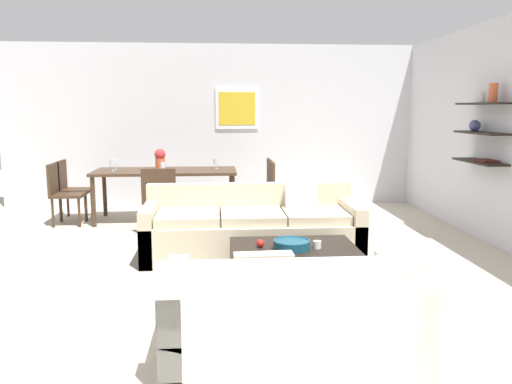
# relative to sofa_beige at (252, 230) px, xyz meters

# --- Properties ---
(ground_plane) EXTENTS (18.00, 18.00, 0.00)m
(ground_plane) POSITION_rel_sofa_beige_xyz_m (-0.05, -0.34, -0.29)
(ground_plane) COLOR #BCB29E
(back_wall_unit) EXTENTS (8.40, 0.09, 2.70)m
(back_wall_unit) POSITION_rel_sofa_beige_xyz_m (0.25, 3.19, 1.06)
(back_wall_unit) COLOR silver
(back_wall_unit) RESTS_ON ground
(right_wall_shelf_unit) EXTENTS (0.34, 8.20, 2.70)m
(right_wall_shelf_unit) POSITION_rel_sofa_beige_xyz_m (2.98, 0.27, 1.06)
(right_wall_shelf_unit) COLOR silver
(right_wall_shelf_unit) RESTS_ON ground
(sofa_beige) EXTENTS (2.38, 0.90, 0.78)m
(sofa_beige) POSITION_rel_sofa_beige_xyz_m (0.00, 0.00, 0.00)
(sofa_beige) COLOR beige
(sofa_beige) RESTS_ON ground
(loveseat_white) EXTENTS (1.65, 0.90, 0.78)m
(loveseat_white) POSITION_rel_sofa_beige_xyz_m (0.08, -2.47, 0.00)
(loveseat_white) COLOR silver
(loveseat_white) RESTS_ON ground
(coffee_table) EXTENTS (1.16, 1.05, 0.38)m
(coffee_table) POSITION_rel_sofa_beige_xyz_m (0.31, -1.15, -0.10)
(coffee_table) COLOR black
(coffee_table) RESTS_ON ground
(decorative_bowl) EXTENTS (0.34, 0.34, 0.08)m
(decorative_bowl) POSITION_rel_sofa_beige_xyz_m (0.28, -1.10, 0.13)
(decorative_bowl) COLOR navy
(decorative_bowl) RESTS_ON coffee_table
(candle_jar) EXTENTS (0.07, 0.07, 0.07)m
(candle_jar) POSITION_rel_sofa_beige_xyz_m (0.52, -1.11, 0.12)
(candle_jar) COLOR silver
(candle_jar) RESTS_ON coffee_table
(apple_on_coffee_table) EXTENTS (0.07, 0.07, 0.07)m
(apple_on_coffee_table) POSITION_rel_sofa_beige_xyz_m (0.00, -1.03, 0.12)
(apple_on_coffee_table) COLOR red
(apple_on_coffee_table) RESTS_ON coffee_table
(dining_table) EXTENTS (2.06, 0.86, 0.75)m
(dining_table) POSITION_rel_sofa_beige_xyz_m (-1.14, 1.97, 0.39)
(dining_table) COLOR #422D1E
(dining_table) RESTS_ON ground
(dining_chair_left_far) EXTENTS (0.44, 0.44, 0.88)m
(dining_chair_left_far) POSITION_rel_sofa_beige_xyz_m (-2.58, 2.17, 0.21)
(dining_chair_left_far) COLOR #422D1E
(dining_chair_left_far) RESTS_ON ground
(dining_chair_right_far) EXTENTS (0.44, 0.44, 0.88)m
(dining_chair_right_far) POSITION_rel_sofa_beige_xyz_m (0.30, 2.17, 0.21)
(dining_chair_right_far) COLOR #422D1E
(dining_chair_right_far) RESTS_ON ground
(dining_chair_foot) EXTENTS (0.44, 0.44, 0.88)m
(dining_chair_foot) POSITION_rel_sofa_beige_xyz_m (-1.14, 1.13, 0.21)
(dining_chair_foot) COLOR #422D1E
(dining_chair_foot) RESTS_ON ground
(dining_chair_right_near) EXTENTS (0.44, 0.44, 0.88)m
(dining_chair_right_near) POSITION_rel_sofa_beige_xyz_m (0.30, 1.78, 0.21)
(dining_chair_right_near) COLOR #422D1E
(dining_chair_right_near) RESTS_ON ground
(dining_chair_left_near) EXTENTS (0.44, 0.44, 0.88)m
(dining_chair_left_near) POSITION_rel_sofa_beige_xyz_m (-2.58, 1.78, 0.21)
(dining_chair_left_near) COLOR #422D1E
(dining_chair_left_near) RESTS_ON ground
(wine_glass_left_far) EXTENTS (0.07, 0.07, 0.17)m
(wine_glass_left_far) POSITION_rel_sofa_beige_xyz_m (-1.88, 2.08, 0.58)
(wine_glass_left_far) COLOR silver
(wine_glass_left_far) RESTS_ON dining_table
(wine_glass_foot) EXTENTS (0.06, 0.06, 0.16)m
(wine_glass_foot) POSITION_rel_sofa_beige_xyz_m (-1.14, 1.60, 0.57)
(wine_glass_foot) COLOR silver
(wine_glass_foot) RESTS_ON dining_table
(wine_glass_right_far) EXTENTS (0.08, 0.08, 0.16)m
(wine_glass_right_far) POSITION_rel_sofa_beige_xyz_m (-0.40, 2.08, 0.57)
(wine_glass_right_far) COLOR silver
(wine_glass_right_far) RESTS_ON dining_table
(wine_glass_left_near) EXTENTS (0.06, 0.06, 0.17)m
(wine_glass_left_near) POSITION_rel_sofa_beige_xyz_m (-1.88, 1.87, 0.57)
(wine_glass_left_near) COLOR silver
(wine_glass_left_near) RESTS_ON dining_table
(centerpiece_vase) EXTENTS (0.16, 0.16, 0.31)m
(centerpiece_vase) POSITION_rel_sofa_beige_xyz_m (-1.21, 1.97, 0.62)
(centerpiece_vase) COLOR #D85933
(centerpiece_vase) RESTS_ON dining_table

